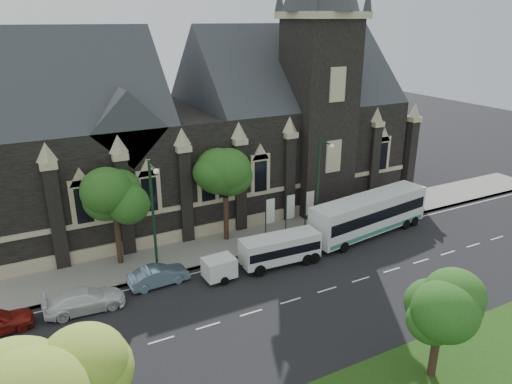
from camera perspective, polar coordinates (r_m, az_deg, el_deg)
ground at (r=31.78m, az=-0.59°, el=-14.29°), size 160.00×160.00×0.00m
sidewalk at (r=39.26m, az=-6.96°, el=-7.13°), size 80.00×5.00×0.15m
museum at (r=46.48m, az=-5.60°, el=7.89°), size 40.00×17.70×29.90m
tree_park_near at (r=18.62m, az=-22.45°, el=-20.07°), size 4.42×4.42×8.56m
tree_park_east at (r=26.48m, az=21.44°, el=-11.71°), size 3.40×3.40×6.28m
tree_walk_right at (r=39.19m, az=-3.57°, el=2.05°), size 4.08×4.08×7.80m
tree_walk_left at (r=36.70m, az=-16.49°, el=-0.19°), size 3.91×3.91×7.64m
street_lamp_near at (r=39.64m, az=7.62°, el=1.04°), size 0.36×1.88×9.00m
street_lamp_mid at (r=33.98m, az=-12.16°, el=-2.56°), size 0.36×1.88×9.00m
banner_flag_left at (r=40.25m, az=1.54°, el=-2.64°), size 0.90×0.10×4.00m
banner_flag_center at (r=41.19m, az=3.97°, el=-2.13°), size 0.90×0.10×4.00m
banner_flag_right at (r=42.21m, az=6.29°, el=-1.65°), size 0.90×0.10×4.00m
tour_coach at (r=42.58m, az=13.44°, el=-2.58°), size 12.30×4.18×3.52m
shuttle_bus at (r=36.70m, az=2.95°, el=-6.72°), size 6.33×2.51×2.41m
box_trailer at (r=34.92m, az=-4.44°, el=-9.03°), size 3.26×1.91×1.73m
sedan at (r=35.08m, az=-11.60°, el=-9.79°), size 4.37×1.72×1.42m
car_far_white at (r=33.59m, az=-19.87°, el=-12.07°), size 5.17×2.29×1.47m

